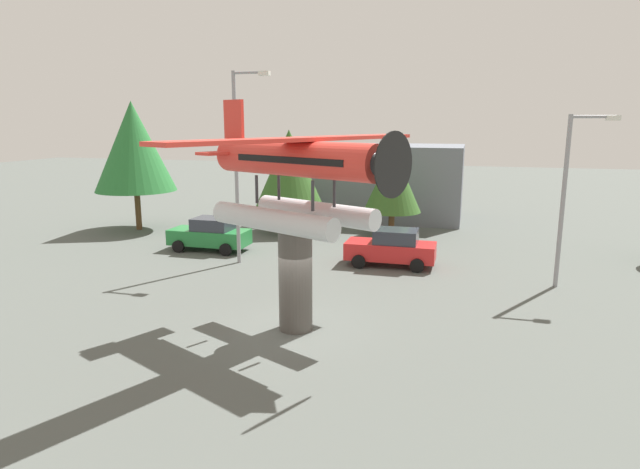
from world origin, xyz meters
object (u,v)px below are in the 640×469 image
streetlight_secondary (570,188)px  tree_center_back (393,180)px  streetlight_primary (239,156)px  tree_west (134,147)px  car_mid_red (392,248)px  car_near_green (210,234)px  storefront_building (376,181)px  display_pedestal (295,279)px  tree_east (289,169)px  floatplane_monument (297,174)px

streetlight_secondary → tree_center_back: (-8.20, 8.00, -0.74)m
streetlight_primary → tree_west: (-9.66, 5.91, 0.06)m
car_mid_red → car_near_green: bearing=-3.2°
car_mid_red → streetlight_secondary: size_ratio=0.60×
car_mid_red → storefront_building: (-2.99, 13.18, 1.67)m
display_pedestal → tree_east: tree_east is taller
streetlight_primary → tree_west: streetlight_primary is taller
storefront_building → tree_center_back: (2.06, -6.67, 0.83)m
floatplane_monument → display_pedestal: bearing=180.0°
tree_center_back → streetlight_secondary: bearing=-44.3°
tree_east → tree_west: bearing=-169.1°
car_near_green → streetlight_primary: bearing=143.9°
car_near_green → tree_west: (-6.99, 3.96, 4.32)m
display_pedestal → car_near_green: 12.22m
storefront_building → tree_west: size_ratio=1.49×
car_near_green → tree_center_back: (8.78, 5.96, 2.51)m
streetlight_primary → storefront_building: size_ratio=0.76×
streetlight_primary → storefront_building: bearing=74.5°
car_near_green → car_mid_red: bearing=176.8°
streetlight_primary → tree_center_back: bearing=52.3°
floatplane_monument → tree_east: 16.20m
streetlight_primary → tree_east: 7.84m
streetlight_secondary → tree_east: (-14.48, 7.83, -0.24)m
streetlight_primary → display_pedestal: bearing=-55.4°
display_pedestal → tree_east: (-5.29, 15.16, 2.16)m
storefront_building → display_pedestal: bearing=-87.2°
floatplane_monument → streetlight_secondary: floatplane_monument is taller
car_near_green → display_pedestal: bearing=129.8°
streetlight_secondary → tree_east: 16.46m
car_near_green → storefront_building: storefront_building is taller
car_mid_red → streetlight_primary: bearing=11.2°
floatplane_monument → tree_west: 20.03m
streetlight_secondary → tree_center_back: 11.48m
display_pedestal → tree_east: bearing=109.2°
streetlight_primary → tree_west: bearing=148.5°
floatplane_monument → streetlight_primary: 9.13m
streetlight_primary → storefront_building: (4.06, 14.58, -2.59)m
car_near_green → streetlight_secondary: 17.41m
floatplane_monument → tree_center_back: floatplane_monument is taller
tree_west → tree_center_back: bearing=7.2°
tree_center_back → floatplane_monument: bearing=-93.2°
car_mid_red → tree_center_back: tree_center_back is taller
streetlight_primary → tree_east: streetlight_primary is taller
car_mid_red → streetlight_primary: 8.35m
tree_west → car_near_green: bearing=-29.5°
car_near_green → tree_east: bearing=-113.4°
display_pedestal → streetlight_primary: bearing=124.6°
streetlight_primary → car_mid_red: bearing=11.2°
display_pedestal → tree_west: tree_west is taller
car_near_green → tree_east: (2.50, 5.79, 3.01)m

